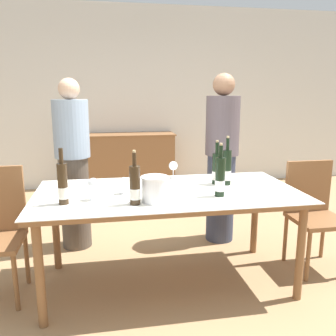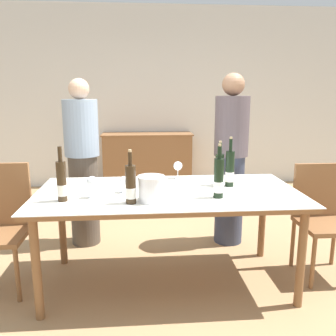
% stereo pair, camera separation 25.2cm
% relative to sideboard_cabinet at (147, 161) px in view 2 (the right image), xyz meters
% --- Properties ---
extents(ground_plane, '(12.00, 12.00, 0.00)m').
position_rel_sideboard_cabinet_xyz_m(ground_plane, '(0.09, -2.87, -0.44)').
color(ground_plane, '#A37F56').
extents(back_wall, '(8.00, 0.10, 2.80)m').
position_rel_sideboard_cabinet_xyz_m(back_wall, '(0.09, 0.29, 0.96)').
color(back_wall, silver).
rests_on(back_wall, ground_plane).
extents(sideboard_cabinet, '(1.39, 0.46, 0.87)m').
position_rel_sideboard_cabinet_xyz_m(sideboard_cabinet, '(0.00, 0.00, 0.00)').
color(sideboard_cabinet, brown).
rests_on(sideboard_cabinet, ground_plane).
extents(dining_table, '(1.99, 0.99, 0.76)m').
position_rel_sideboard_cabinet_xyz_m(dining_table, '(0.09, -2.87, 0.26)').
color(dining_table, brown).
rests_on(dining_table, ground_plane).
extents(ice_bucket, '(0.19, 0.19, 0.18)m').
position_rel_sideboard_cabinet_xyz_m(ice_bucket, '(-0.04, -3.11, 0.42)').
color(ice_bucket, white).
rests_on(ice_bucket, dining_table).
extents(wine_bottle_0, '(0.07, 0.07, 0.39)m').
position_rel_sideboard_cabinet_xyz_m(wine_bottle_0, '(0.44, -3.06, 0.46)').
color(wine_bottle_0, black).
rests_on(wine_bottle_0, dining_table).
extents(wine_bottle_1, '(0.07, 0.07, 0.36)m').
position_rel_sideboard_cabinet_xyz_m(wine_bottle_1, '(0.52, -2.72, 0.45)').
color(wine_bottle_1, black).
rests_on(wine_bottle_1, dining_table).
extents(wine_bottle_2, '(0.07, 0.07, 0.37)m').
position_rel_sideboard_cabinet_xyz_m(wine_bottle_2, '(-0.18, -3.15, 0.45)').
color(wine_bottle_2, '#332314').
rests_on(wine_bottle_2, dining_table).
extents(wine_bottle_3, '(0.07, 0.07, 0.40)m').
position_rel_sideboard_cabinet_xyz_m(wine_bottle_3, '(0.59, -2.76, 0.46)').
color(wine_bottle_3, black).
rests_on(wine_bottle_3, dining_table).
extents(wine_bottle_4, '(0.07, 0.07, 0.38)m').
position_rel_sideboard_cabinet_xyz_m(wine_bottle_4, '(-0.66, -3.06, 0.46)').
color(wine_bottle_4, '#332314').
rests_on(wine_bottle_4, dining_table).
extents(wine_glass_0, '(0.08, 0.08, 0.16)m').
position_rel_sideboard_cabinet_xyz_m(wine_glass_0, '(-0.46, -3.00, 0.44)').
color(wine_glass_0, white).
rests_on(wine_glass_0, dining_table).
extents(wine_glass_1, '(0.08, 0.08, 0.15)m').
position_rel_sideboard_cabinet_xyz_m(wine_glass_1, '(0.21, -2.46, 0.43)').
color(wine_glass_1, white).
rests_on(wine_glass_1, dining_table).
extents(wine_glass_2, '(0.07, 0.07, 0.13)m').
position_rel_sideboard_cabinet_xyz_m(wine_glass_2, '(-0.24, -2.88, 0.41)').
color(wine_glass_2, white).
rests_on(wine_glass_2, dining_table).
extents(chair_right_end, '(0.42, 0.42, 0.92)m').
position_rel_sideboard_cabinet_xyz_m(chair_right_end, '(1.38, -2.78, 0.09)').
color(chair_right_end, brown).
rests_on(chair_right_end, ground_plane).
extents(chair_left_end, '(0.42, 0.42, 0.96)m').
position_rel_sideboard_cabinet_xyz_m(chair_left_end, '(-1.20, -2.77, 0.10)').
color(chair_left_end, brown).
rests_on(chair_left_end, ground_plane).
extents(person_host, '(0.33, 0.33, 1.63)m').
position_rel_sideboard_cabinet_xyz_m(person_host, '(-0.68, -2.02, 0.38)').
color(person_host, '#51473D').
rests_on(person_host, ground_plane).
extents(person_guest_left, '(0.33, 0.33, 1.68)m').
position_rel_sideboard_cabinet_xyz_m(person_guest_left, '(0.77, -2.11, 0.41)').
color(person_guest_left, '#383F56').
rests_on(person_guest_left, ground_plane).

